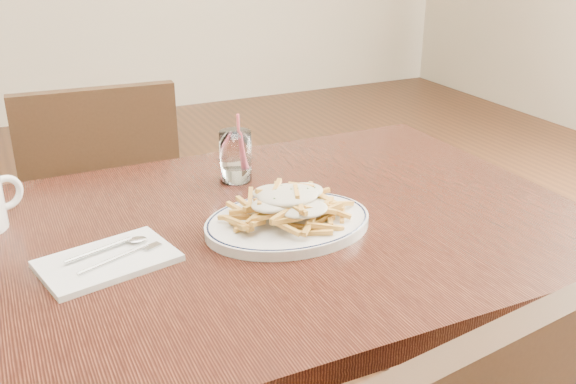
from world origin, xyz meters
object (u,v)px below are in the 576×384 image
table (258,262)px  fries_plate (288,223)px  chair_far (104,212)px  water_glass (236,159)px  loaded_fries (288,201)px

table → fries_plate: bearing=-40.9°
table → fries_plate: fries_plate is taller
chair_far → water_glass: size_ratio=6.00×
table → chair_far: (-0.16, 0.75, -0.18)m
table → chair_far: size_ratio=1.37×
fries_plate → loaded_fries: loaded_fries is taller
table → water_glass: 0.25m
table → fries_plate: size_ratio=3.48×
table → loaded_fries: size_ratio=5.02×
chair_far → fries_plate: bearing=-75.5°
fries_plate → chair_far: bearing=104.5°
loaded_fries → chair_far: bearing=104.5°
chair_far → loaded_fries: (0.20, -0.78, 0.31)m
fries_plate → water_glass: (0.00, 0.25, 0.04)m
chair_far → water_glass: (0.20, -0.53, 0.30)m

